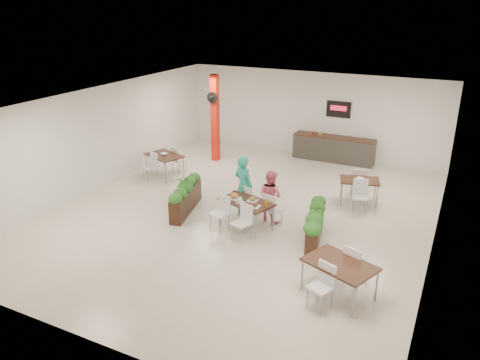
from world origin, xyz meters
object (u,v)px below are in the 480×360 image
object	(u,v)px
main_table	(246,205)
diner_man	(244,186)
planter_right	(315,221)
side_table_a	(164,158)
service_counter	(333,148)
red_column	(215,117)
side_table_b	(359,184)
diner_woman	(270,196)
side_table_c	(340,268)
planter_left	(186,194)

from	to	relation	value
main_table	diner_man	xyz separation A→B (m)	(-0.39, 0.65, 0.23)
planter_right	side_table_a	distance (m)	6.40
diner_man	service_counter	bearing A→B (deg)	-80.54
red_column	side_table_b	distance (m)	6.08
diner_man	side_table_b	xyz separation A→B (m)	(2.70, 2.22, -0.25)
main_table	diner_woman	xyz separation A→B (m)	(0.41, 0.65, 0.09)
service_counter	side_table_a	bearing A→B (deg)	-139.05
planter_right	side_table_a	world-z (taller)	planter_right
diner_man	planter_right	size ratio (longest dim) A/B	0.93
red_column	main_table	bearing A→B (deg)	-52.88
red_column	side_table_a	xyz separation A→B (m)	(-0.74, -2.25, -1.01)
main_table	side_table_c	bearing A→B (deg)	-33.07
red_column	diner_man	bearing A→B (deg)	-51.93
planter_right	planter_left	bearing A→B (deg)	179.94
service_counter	red_column	bearing A→B (deg)	-155.00
service_counter	side_table_a	distance (m)	6.27
service_counter	side_table_c	distance (m)	8.73
planter_right	side_table_b	size ratio (longest dim) A/B	1.12
red_column	planter_left	bearing A→B (deg)	-71.51
planter_left	planter_right	world-z (taller)	planter_left
side_table_a	planter_left	bearing A→B (deg)	-23.04
side_table_b	diner_woman	bearing A→B (deg)	-146.30
diner_man	side_table_c	size ratio (longest dim) A/B	1.05
red_column	service_counter	world-z (taller)	red_column
service_counter	diner_man	size ratio (longest dim) A/B	1.73
service_counter	planter_right	size ratio (longest dim) A/B	1.60
main_table	side_table_a	xyz separation A→B (m)	(-4.18, 2.30, 0.00)
side_table_b	service_counter	bearing A→B (deg)	100.67
diner_man	side_table_c	world-z (taller)	diner_man
side_table_b	planter_right	bearing A→B (deg)	-115.49
side_table_b	main_table	bearing A→B (deg)	-144.57
side_table_b	red_column	bearing A→B (deg)	148.07
main_table	diner_woman	distance (m)	0.77
service_counter	planter_left	xyz separation A→B (m)	(-2.53, -6.26, 0.03)
diner_man	side_table_b	size ratio (longest dim) A/B	1.04
service_counter	side_table_b	distance (m)	3.95
main_table	side_table_c	distance (m)	3.60
diner_woman	side_table_b	size ratio (longest dim) A/B	0.86
diner_man	side_table_c	bearing A→B (deg)	161.29
service_counter	main_table	bearing A→B (deg)	-94.98
red_column	diner_man	size ratio (longest dim) A/B	1.84
main_table	red_column	bearing A→B (deg)	127.12
planter_left	side_table_a	distance (m)	3.08
side_table_b	side_table_c	bearing A→B (deg)	-97.49
planter_left	diner_woman	bearing A→B (deg)	11.80
planter_left	side_table_b	size ratio (longest dim) A/B	1.20
diner_man	side_table_b	world-z (taller)	diner_man
side_table_b	side_table_a	bearing A→B (deg)	169.33
main_table	side_table_b	world-z (taller)	same
red_column	side_table_c	bearing A→B (deg)	-45.24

